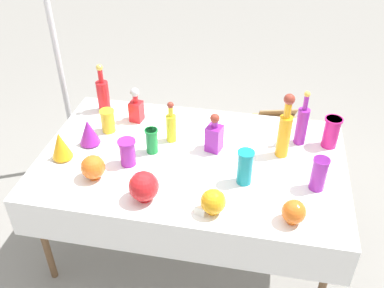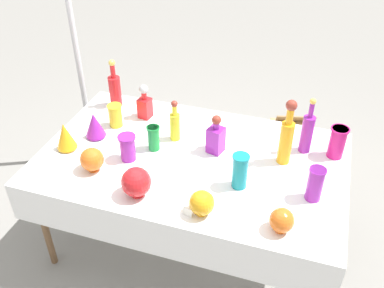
# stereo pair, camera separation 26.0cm
# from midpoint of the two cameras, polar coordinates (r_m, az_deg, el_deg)

# --- Properties ---
(ground_plane) EXTENTS (40.00, 40.00, 0.00)m
(ground_plane) POSITION_cam_midpoint_polar(r_m,az_deg,el_deg) (3.18, -2.40, -12.75)
(ground_plane) COLOR gray
(display_table) EXTENTS (1.88, 1.16, 0.76)m
(display_table) POSITION_cam_midpoint_polar(r_m,az_deg,el_deg) (2.66, -2.92, -3.10)
(display_table) COLOR white
(display_table) RESTS_ON ground
(tall_bottle_0) EXTENTS (0.07, 0.07, 0.38)m
(tall_bottle_0) POSITION_cam_midpoint_polar(r_m,az_deg,el_deg) (2.76, 11.88, 2.53)
(tall_bottle_0) COLOR purple
(tall_bottle_0) RESTS_ON display_table
(tall_bottle_1) EXTENTS (0.07, 0.07, 0.29)m
(tall_bottle_1) POSITION_cam_midpoint_polar(r_m,az_deg,el_deg) (2.75, -5.51, 2.41)
(tall_bottle_1) COLOR yellow
(tall_bottle_1) RESTS_ON display_table
(tall_bottle_2) EXTENTS (0.08, 0.08, 0.43)m
(tall_bottle_2) POSITION_cam_midpoint_polar(r_m,az_deg,el_deg) (2.60, 9.50, 1.78)
(tall_bottle_2) COLOR orange
(tall_bottle_2) RESTS_ON display_table
(tall_bottle_3) EXTENTS (0.09, 0.09, 0.36)m
(tall_bottle_3) POSITION_cam_midpoint_polar(r_m,az_deg,el_deg) (3.14, -14.13, 6.43)
(tall_bottle_3) COLOR red
(tall_bottle_3) RESTS_ON display_table
(square_decanter_0) EXTENTS (0.09, 0.09, 0.25)m
(square_decanter_0) POSITION_cam_midpoint_polar(r_m,az_deg,el_deg) (2.99, -9.96, 4.80)
(square_decanter_0) COLOR red
(square_decanter_0) RESTS_ON display_table
(square_decanter_1) EXTENTS (0.11, 0.11, 0.26)m
(square_decanter_1) POSITION_cam_midpoint_polar(r_m,az_deg,el_deg) (2.65, 0.20, 1.05)
(square_decanter_1) COLOR purple
(square_decanter_1) RESTS_ON display_table
(slender_vase_0) EXTENTS (0.11, 0.11, 0.17)m
(slender_vase_0) POSITION_cam_midpoint_polar(r_m,az_deg,el_deg) (2.60, -11.46, -1.11)
(slender_vase_0) COLOR purple
(slender_vase_0) RESTS_ON display_table
(slender_vase_1) EXTENTS (0.08, 0.08, 0.17)m
(slender_vase_1) POSITION_cam_midpoint_polar(r_m,az_deg,el_deg) (2.67, -8.17, 0.44)
(slender_vase_1) COLOR #198C38
(slender_vase_1) RESTS_ON display_table
(slender_vase_2) EXTENTS (0.10, 0.10, 0.16)m
(slender_vase_2) POSITION_cam_midpoint_polar(r_m,az_deg,el_deg) (2.92, -13.69, 3.03)
(slender_vase_2) COLOR yellow
(slender_vase_2) RESTS_ON display_table
(slender_vase_3) EXTENTS (0.11, 0.11, 0.21)m
(slender_vase_3) POSITION_cam_midpoint_polar(r_m,az_deg,el_deg) (2.79, 15.60, 1.53)
(slender_vase_3) COLOR #C61972
(slender_vase_3) RESTS_ON display_table
(slender_vase_4) EXTENTS (0.09, 0.09, 0.20)m
(slender_vase_4) POSITION_cam_midpoint_polar(r_m,az_deg,el_deg) (2.43, 13.69, -3.92)
(slender_vase_4) COLOR purple
(slender_vase_4) RESTS_ON display_table
(slender_vase_5) EXTENTS (0.10, 0.10, 0.21)m
(slender_vase_5) POSITION_cam_midpoint_polar(r_m,az_deg,el_deg) (2.40, 4.03, -3.12)
(slender_vase_5) COLOR teal
(slender_vase_5) RESTS_ON display_table
(fluted_vase_0) EXTENTS (0.13, 0.13, 0.19)m
(fluted_vase_0) POSITION_cam_midpoint_polar(r_m,az_deg,el_deg) (2.75, -19.75, -0.25)
(fluted_vase_0) COLOR orange
(fluted_vase_0) RESTS_ON display_table
(fluted_vase_1) EXTENTS (0.13, 0.13, 0.18)m
(fluted_vase_1) POSITION_cam_midpoint_polar(r_m,az_deg,el_deg) (2.83, -16.20, 1.48)
(fluted_vase_1) COLOR purple
(fluted_vase_1) RESTS_ON display_table
(round_bowl_0) EXTENTS (0.17, 0.17, 0.18)m
(round_bowl_0) POSITION_cam_midpoint_polar(r_m,az_deg,el_deg) (2.34, -9.64, -5.72)
(round_bowl_0) COLOR red
(round_bowl_0) RESTS_ON display_table
(round_bowl_1) EXTENTS (0.14, 0.14, 0.14)m
(round_bowl_1) POSITION_cam_midpoint_polar(r_m,az_deg,el_deg) (2.24, -0.49, -7.83)
(round_bowl_1) COLOR orange
(round_bowl_1) RESTS_ON display_table
(round_bowl_2) EXTENTS (0.14, 0.14, 0.15)m
(round_bowl_2) POSITION_cam_midpoint_polar(r_m,az_deg,el_deg) (2.55, -15.93, -3.11)
(round_bowl_2) COLOR orange
(round_bowl_2) RESTS_ON display_table
(round_bowl_3) EXTENTS (0.13, 0.13, 0.13)m
(round_bowl_3) POSITION_cam_midpoint_polar(r_m,az_deg,el_deg) (2.23, 10.17, -9.04)
(round_bowl_3) COLOR orange
(round_bowl_3) RESTS_ON display_table
(price_tag_left) EXTENTS (0.06, 0.03, 0.05)m
(price_tag_left) POSITION_cam_midpoint_polar(r_m,az_deg,el_deg) (2.26, -2.34, -9.14)
(price_tag_left) COLOR white
(price_tag_left) RESTS_ON display_table
(cardboard_box_behind_left) EXTENTS (0.46, 0.42, 0.38)m
(cardboard_box_behind_left) POSITION_cam_midpoint_polar(r_m,az_deg,el_deg) (3.96, 9.21, 1.08)
(cardboard_box_behind_left) COLOR tan
(cardboard_box_behind_left) RESTS_ON ground
(canopy_pole) EXTENTS (0.18, 0.18, 2.51)m
(canopy_pole) POSITION_cam_midpoint_polar(r_m,az_deg,el_deg) (3.47, -19.45, 10.19)
(canopy_pole) COLOR silver
(canopy_pole) RESTS_ON ground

